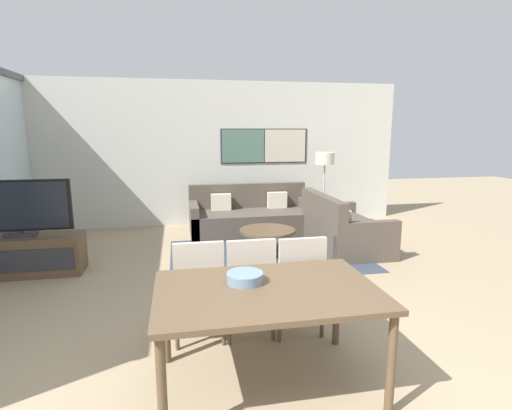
% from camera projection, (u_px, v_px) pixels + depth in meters
% --- Properties ---
extents(wall_back, '(7.61, 0.09, 2.80)m').
position_uv_depth(wall_back, '(213.00, 154.00, 7.83)').
color(wall_back, silver).
rests_on(wall_back, ground_plane).
extents(area_rug, '(2.87, 2.10, 0.01)m').
position_uv_depth(area_rug, '(267.00, 255.00, 6.03)').
color(area_rug, '#333D4C').
rests_on(area_rug, ground_plane).
extents(tv_console, '(1.47, 0.49, 0.52)m').
position_uv_depth(tv_console, '(23.00, 256.00, 5.19)').
color(tv_console, brown).
rests_on(tv_console, ground_plane).
extents(television, '(1.29, 0.20, 0.73)m').
position_uv_depth(television, '(18.00, 208.00, 5.07)').
color(television, '#2D2D33').
rests_on(television, tv_console).
extents(sofa_main, '(2.20, 0.96, 0.87)m').
position_uv_depth(sofa_main, '(251.00, 218.00, 7.31)').
color(sofa_main, '#51473D').
rests_on(sofa_main, ground_plane).
extents(sofa_side, '(0.96, 1.63, 0.87)m').
position_uv_depth(sofa_side, '(341.00, 231.00, 6.35)').
color(sofa_side, '#51473D').
rests_on(sofa_side, ground_plane).
extents(coffee_table, '(0.83, 0.83, 0.40)m').
position_uv_depth(coffee_table, '(267.00, 236.00, 5.98)').
color(coffee_table, brown).
rests_on(coffee_table, ground_plane).
extents(dining_table, '(1.58, 1.03, 0.76)m').
position_uv_depth(dining_table, '(267.00, 298.00, 2.84)').
color(dining_table, brown).
rests_on(dining_table, ground_plane).
extents(dining_chair_left, '(0.46, 0.46, 0.95)m').
position_uv_depth(dining_chair_left, '(199.00, 287.00, 3.50)').
color(dining_chair_left, '#B2A899').
rests_on(dining_chair_left, ground_plane).
extents(dining_chair_centre, '(0.46, 0.46, 0.95)m').
position_uv_depth(dining_chair_centre, '(249.00, 283.00, 3.57)').
color(dining_chair_centre, '#B2A899').
rests_on(dining_chair_centre, ground_plane).
extents(dining_chair_right, '(0.46, 0.46, 0.95)m').
position_uv_depth(dining_chair_right, '(298.00, 281.00, 3.63)').
color(dining_chair_right, '#B2A899').
rests_on(dining_chair_right, ground_plane).
extents(fruit_bowl, '(0.27, 0.27, 0.08)m').
position_uv_depth(fruit_bowl, '(245.00, 277.00, 2.92)').
color(fruit_bowl, slate).
rests_on(fruit_bowl, dining_table).
extents(floor_lamp, '(0.35, 0.35, 1.46)m').
position_uv_depth(floor_lamp, '(325.00, 164.00, 7.38)').
color(floor_lamp, '#2D2D33').
rests_on(floor_lamp, ground_plane).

